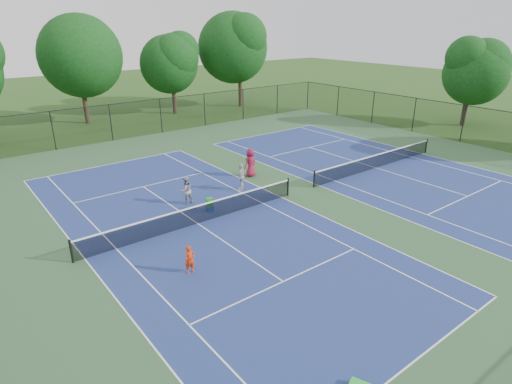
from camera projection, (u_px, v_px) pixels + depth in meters
ground at (301, 191)px, 25.08m from camera, size 140.00×140.00×0.00m
court_pad at (301, 191)px, 25.08m from camera, size 36.00×36.00×0.01m
tennis_court_left at (198, 222)px, 21.06m from camera, size 12.00×23.83×1.07m
tennis_court_right at (376, 167)px, 29.03m from camera, size 12.00×23.83×1.07m
perimeter_fence at (302, 166)px, 24.48m from camera, size 36.08×36.08×3.02m
tree_back_b at (78, 52)px, 39.39m from camera, size 7.60×7.60×10.03m
tree_back_c at (172, 61)px, 44.20m from camera, size 6.00×6.00×8.40m
tree_back_d at (240, 45)px, 47.52m from camera, size 7.80×7.80×10.37m
tree_side_f at (472, 69)px, 38.98m from camera, size 5.80×5.80×8.12m
child_player at (190, 260)px, 16.80m from camera, size 0.46×0.33×1.18m
instructor at (186, 190)px, 23.15m from camera, size 0.75×0.58×1.53m
bystander_a at (241, 177)px, 25.02m from camera, size 1.00×0.92×1.64m
bystander_c at (251, 163)px, 27.19m from camera, size 0.98×0.72×1.83m
ball_crate at (210, 208)px, 22.45m from camera, size 0.40×0.37×0.30m
ball_hopper at (209, 202)px, 22.31m from camera, size 0.40×0.37×0.42m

